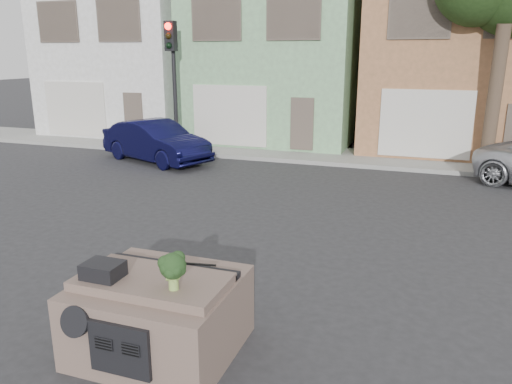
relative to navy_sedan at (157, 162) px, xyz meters
The scene contains 12 objects.
ground_plane 9.92m from the navy_sedan, 50.45° to the right, with size 120.00×120.00×0.00m, color #303033.
sidewalk 6.93m from the navy_sedan, 24.29° to the left, with size 40.00×3.00×0.15m, color gray.
townhouse_white 9.12m from the navy_sedan, 124.35° to the left, with size 7.20×8.20×7.55m, color white.
townhouse_mint 8.31m from the navy_sedan, 67.65° to the left, with size 7.20×8.20×7.55m, color #80B27F.
townhouse_tan 12.95m from the navy_sedan, 33.59° to the left, with size 7.20×8.20×7.55m, color #A46E48.
navy_sedan is the anchor object (origin of this frame).
traffic_signal 3.16m from the navy_sedan, 95.64° to the left, with size 0.40×0.40×5.10m, color black.
tree_near 12.28m from the navy_sedan, 10.76° to the left, with size 4.40×4.00×8.50m, color #1F3715.
car_dashboard 12.39m from the navy_sedan, 59.32° to the right, with size 2.00×1.80×1.12m, color #705A4F.
instrument_hump 12.47m from the navy_sedan, 62.45° to the right, with size 0.48×0.38×0.20m, color black.
wiper_arm 12.26m from the navy_sedan, 57.28° to the right, with size 0.70×0.03×0.02m, color black.
broccoli 12.97m from the navy_sedan, 58.51° to the right, with size 0.39×0.39×0.47m, color #1A3115.
Camera 1 is at (3.18, -8.17, 3.86)m, focal length 35.00 mm.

